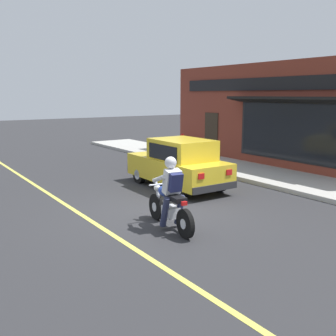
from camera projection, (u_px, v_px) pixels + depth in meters
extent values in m
plane|color=#2B2B2D|center=(161.00, 211.00, 10.02)|extent=(80.00, 80.00, 0.00)
cube|color=#ADAAA3|center=(235.00, 168.00, 15.50)|extent=(2.60, 22.00, 0.14)
cube|color=#D1C64C|center=(53.00, 197.00, 11.45)|extent=(0.12, 19.80, 0.01)
cube|color=maroon|center=(266.00, 115.00, 15.93)|extent=(0.50, 11.09, 4.20)
cube|color=black|center=(289.00, 132.00, 14.76)|extent=(0.04, 4.66, 2.10)
cube|color=black|center=(289.00, 132.00, 14.77)|extent=(0.02, 4.88, 2.20)
cube|color=#2D2319|center=(211.00, 135.00, 18.44)|extent=(0.04, 0.90, 2.10)
cube|color=black|center=(285.00, 100.00, 14.35)|extent=(0.81, 5.32, 0.24)
cube|color=black|center=(263.00, 84.00, 15.54)|extent=(0.06, 9.42, 0.50)
cylinder|color=black|center=(156.00, 207.00, 9.32)|extent=(0.18, 0.63, 0.62)
cylinder|color=silver|center=(156.00, 207.00, 9.32)|extent=(0.15, 0.23, 0.22)
cylinder|color=black|center=(185.00, 224.00, 8.10)|extent=(0.18, 0.63, 0.62)
cylinder|color=silver|center=(185.00, 224.00, 8.10)|extent=(0.15, 0.23, 0.22)
cube|color=silver|center=(171.00, 212.00, 8.65)|extent=(0.33, 0.43, 0.24)
ellipsoid|color=#1E3899|center=(166.00, 191.00, 8.79)|extent=(0.37, 0.55, 0.24)
cube|color=black|center=(176.00, 198.00, 8.38)|extent=(0.33, 0.59, 0.10)
cylinder|color=silver|center=(158.00, 195.00, 9.18)|extent=(0.11, 0.33, 0.68)
cylinder|color=silver|center=(160.00, 184.00, 9.02)|extent=(0.56, 0.11, 0.04)
sphere|color=silver|center=(157.00, 188.00, 9.19)|extent=(0.16, 0.16, 0.16)
cylinder|color=silver|center=(186.00, 220.00, 8.39)|extent=(0.15, 0.56, 0.08)
cube|color=red|center=(184.00, 203.00, 8.06)|extent=(0.13, 0.08, 0.08)
cylinder|color=#282D4C|center=(165.00, 212.00, 8.50)|extent=(0.18, 0.37, 0.71)
cylinder|color=#282D4C|center=(179.00, 210.00, 8.66)|extent=(0.18, 0.37, 0.71)
cube|color=silver|center=(172.00, 182.00, 8.48)|extent=(0.38, 0.37, 0.57)
cylinder|color=silver|center=(159.00, 179.00, 8.59)|extent=(0.16, 0.53, 0.26)
cylinder|color=silver|center=(175.00, 177.00, 8.77)|extent=(0.16, 0.53, 0.26)
sphere|color=silver|center=(171.00, 163.00, 8.46)|extent=(0.26, 0.26, 0.26)
cube|color=navy|center=(175.00, 182.00, 8.34)|extent=(0.31, 0.27, 0.42)
cylinder|color=black|center=(139.00, 174.00, 13.17)|extent=(0.19, 0.60, 0.60)
cylinder|color=silver|center=(139.00, 174.00, 13.17)|extent=(0.21, 0.33, 0.33)
cylinder|color=black|center=(175.00, 170.00, 13.95)|extent=(0.19, 0.60, 0.60)
cylinder|color=silver|center=(175.00, 170.00, 13.95)|extent=(0.21, 0.33, 0.33)
cylinder|color=black|center=(181.00, 188.00, 11.20)|extent=(0.19, 0.60, 0.60)
cylinder|color=silver|center=(181.00, 188.00, 11.20)|extent=(0.21, 0.33, 0.33)
cylinder|color=black|center=(219.00, 182.00, 11.99)|extent=(0.19, 0.60, 0.60)
cylinder|color=silver|center=(219.00, 182.00, 11.99)|extent=(0.21, 0.33, 0.33)
cube|color=gold|center=(177.00, 169.00, 12.52)|extent=(1.70, 3.73, 0.70)
cube|color=gold|center=(182.00, 150.00, 12.20)|extent=(1.47, 1.92, 0.66)
cube|color=black|center=(167.00, 148.00, 12.92)|extent=(1.33, 0.37, 0.51)
cube|color=black|center=(163.00, 152.00, 11.81)|extent=(0.05, 1.52, 0.46)
cube|color=black|center=(200.00, 149.00, 12.60)|extent=(0.05, 1.52, 0.46)
cube|color=silver|center=(135.00, 159.00, 13.75)|extent=(0.24, 0.04, 0.14)
cube|color=red|center=(201.00, 176.00, 10.70)|extent=(0.20, 0.04, 0.16)
cube|color=silver|center=(160.00, 156.00, 14.30)|extent=(0.24, 0.04, 0.14)
cube|color=red|center=(229.00, 172.00, 11.25)|extent=(0.20, 0.04, 0.16)
cube|color=#28282B|center=(148.00, 168.00, 14.07)|extent=(1.61, 0.15, 0.20)
cube|color=#28282B|center=(214.00, 188.00, 11.07)|extent=(1.61, 0.15, 0.20)
cylinder|color=red|center=(182.00, 150.00, 19.69)|extent=(0.24, 0.24, 0.16)
cylinder|color=red|center=(182.00, 142.00, 19.62)|extent=(0.18, 0.18, 0.58)
sphere|color=red|center=(182.00, 136.00, 19.56)|extent=(0.20, 0.20, 0.20)
cylinder|color=red|center=(180.00, 141.00, 19.54)|extent=(0.10, 0.08, 0.08)
cylinder|color=red|center=(184.00, 141.00, 19.69)|extent=(0.10, 0.08, 0.08)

